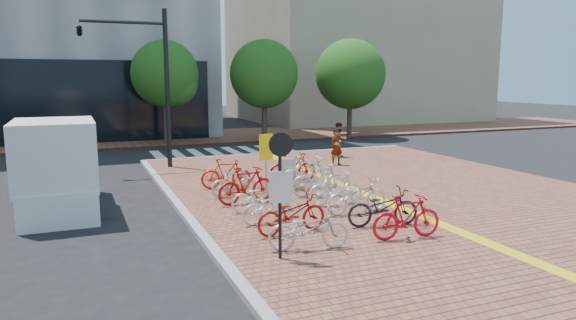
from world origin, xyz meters
name	(u,v)px	position (x,y,z in m)	size (l,w,h in m)	color
ground	(338,219)	(0.00, 0.00, 0.00)	(120.00, 120.00, 0.00)	black
sidewalk	(569,259)	(3.00, -5.00, 0.07)	(14.00, 34.00, 0.15)	brown
tactile_strip	(534,262)	(2.00, -5.00, 0.16)	(0.40, 34.00, 0.01)	yellow
kerb_west	(264,315)	(-4.00, -5.00, 0.08)	(0.25, 34.00, 0.15)	gray
kerb_north	(282,153)	(3.00, 12.00, 0.08)	(14.00, 0.25, 0.15)	gray
far_sidewalk	(190,137)	(0.00, 21.00, 0.07)	(70.00, 8.00, 0.15)	brown
building_beige	(351,25)	(18.00, 32.00, 9.00)	(20.00, 18.00, 18.00)	gray
crosswalk	(225,152)	(0.50, 14.00, 0.01)	(7.50, 4.00, 0.01)	silver
street_trees	(280,76)	(5.04, 17.45, 4.10)	(16.20, 4.60, 6.35)	#38281E
bike_0	(309,229)	(-2.05, -2.49, 0.63)	(0.64, 1.84, 0.97)	silver
bike_1	(292,214)	(-1.93, -1.21, 0.65)	(0.66, 1.91, 1.00)	#A3130B
bike_2	(272,206)	(-2.06, -0.16, 0.60)	(0.59, 1.71, 0.90)	silver
bike_3	(261,197)	(-1.97, 1.00, 0.60)	(0.60, 1.71, 0.90)	silver
bike_4	(246,185)	(-2.04, 2.15, 0.72)	(0.54, 1.91, 1.15)	#A30F0B
bike_5	(234,182)	(-2.14, 3.19, 0.61)	(0.44, 1.54, 0.93)	silver
bike_6	(226,174)	(-2.04, 4.48, 0.67)	(0.49, 1.75, 1.05)	red
bike_7	(407,217)	(0.44, -2.66, 0.69)	(0.51, 1.79, 1.08)	red
bike_8	(383,207)	(0.50, -1.52, 0.65)	(0.67, 1.91, 1.00)	black
bike_9	(357,196)	(0.51, -0.15, 0.66)	(0.67, 1.93, 1.02)	silver
bike_10	(336,188)	(0.38, 0.90, 0.68)	(0.50, 1.76, 1.06)	white
bike_11	(319,179)	(0.44, 2.15, 0.71)	(0.53, 1.88, 1.13)	silver
bike_12	(307,172)	(0.53, 3.30, 0.74)	(0.55, 1.95, 1.17)	silver
bike_13	(293,167)	(0.50, 4.54, 0.72)	(0.53, 1.89, 1.14)	#9F0E0B
pedestrian_a	(337,147)	(3.79, 7.39, 0.96)	(0.59, 0.39, 1.62)	gray
pedestrian_b	(339,140)	(4.95, 9.34, 0.99)	(0.82, 0.64, 1.68)	#4F5064
utility_box	(288,174)	(-0.07, 3.62, 0.68)	(0.49, 0.36, 1.07)	#B2B3B7
yellow_sign	(266,152)	(-1.00, 3.21, 1.53)	(0.53, 0.23, 1.99)	#B7B7BC
notice_sign	(280,180)	(-2.85, -2.81, 1.86)	(0.49, 0.19, 2.71)	black
traffic_light_pole	(128,59)	(-4.66, 9.71, 4.74)	(3.57, 1.38, 6.65)	black
box_truck	(58,168)	(-7.34, 4.00, 1.31)	(2.18, 4.84, 2.78)	silver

